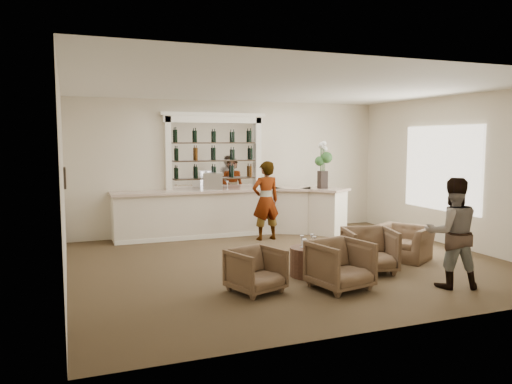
{
  "coord_description": "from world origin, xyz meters",
  "views": [
    {
      "loc": [
        -3.94,
        -8.49,
        2.34
      ],
      "look_at": [
        -0.36,
        0.9,
        1.28
      ],
      "focal_mm": 35.0,
      "sensor_mm": 36.0,
      "label": 1
    }
  ],
  "objects_px": {
    "armchair_left": "(256,270)",
    "armchair_right": "(370,250)",
    "bar_counter": "(233,212)",
    "armchair_center": "(340,265)",
    "sommelier": "(266,201)",
    "espresso_machine": "(213,181)",
    "cocktail_table": "(309,262)",
    "flower_vase": "(323,162)",
    "armchair_far": "(404,243)",
    "guest": "(452,233)"
  },
  "relations": [
    {
      "from": "armchair_left",
      "to": "armchair_right",
      "type": "bearing_deg",
      "value": -9.52
    },
    {
      "from": "bar_counter",
      "to": "armchair_center",
      "type": "bearing_deg",
      "value": -87.77
    },
    {
      "from": "sommelier",
      "to": "espresso_machine",
      "type": "xyz_separation_m",
      "value": [
        -1.04,
        0.83,
        0.42
      ]
    },
    {
      "from": "armchair_right",
      "to": "armchair_left",
      "type": "bearing_deg",
      "value": -156.09
    },
    {
      "from": "cocktail_table",
      "to": "flower_vase",
      "type": "height_order",
      "value": "flower_vase"
    },
    {
      "from": "cocktail_table",
      "to": "armchair_center",
      "type": "bearing_deg",
      "value": -82.23
    },
    {
      "from": "armchair_right",
      "to": "flower_vase",
      "type": "bearing_deg",
      "value": 89.38
    },
    {
      "from": "armchair_far",
      "to": "guest",
      "type": "bearing_deg",
      "value": -46.22
    },
    {
      "from": "guest",
      "to": "armchair_center",
      "type": "relative_size",
      "value": 2.06
    },
    {
      "from": "sommelier",
      "to": "guest",
      "type": "bearing_deg",
      "value": 102.94
    },
    {
      "from": "guest",
      "to": "armchair_center",
      "type": "distance_m",
      "value": 1.85
    },
    {
      "from": "guest",
      "to": "espresso_machine",
      "type": "distance_m",
      "value": 5.92
    },
    {
      "from": "cocktail_table",
      "to": "guest",
      "type": "xyz_separation_m",
      "value": [
        1.82,
        -1.39,
        0.63
      ]
    },
    {
      "from": "cocktail_table",
      "to": "armchair_far",
      "type": "bearing_deg",
      "value": 10.58
    },
    {
      "from": "armchair_center",
      "to": "guest",
      "type": "bearing_deg",
      "value": -28.98
    },
    {
      "from": "espresso_machine",
      "to": "armchair_center",
      "type": "bearing_deg",
      "value": -64.6
    },
    {
      "from": "armchair_center",
      "to": "espresso_machine",
      "type": "xyz_separation_m",
      "value": [
        -0.67,
        4.87,
        0.96
      ]
    },
    {
      "from": "flower_vase",
      "to": "bar_counter",
      "type": "bearing_deg",
      "value": 163.66
    },
    {
      "from": "bar_counter",
      "to": "armchair_center",
      "type": "height_order",
      "value": "bar_counter"
    },
    {
      "from": "guest",
      "to": "espresso_machine",
      "type": "relative_size",
      "value": 3.81
    },
    {
      "from": "cocktail_table",
      "to": "sommelier",
      "type": "xyz_separation_m",
      "value": [
        0.48,
        3.17,
        0.67
      ]
    },
    {
      "from": "sommelier",
      "to": "espresso_machine",
      "type": "height_order",
      "value": "sommelier"
    },
    {
      "from": "sommelier",
      "to": "armchair_far",
      "type": "xyz_separation_m",
      "value": [
        1.82,
        -2.74,
        -0.6
      ]
    },
    {
      "from": "bar_counter",
      "to": "flower_vase",
      "type": "bearing_deg",
      "value": -16.34
    },
    {
      "from": "bar_counter",
      "to": "cocktail_table",
      "type": "height_order",
      "value": "bar_counter"
    },
    {
      "from": "bar_counter",
      "to": "cocktail_table",
      "type": "bearing_deg",
      "value": -88.98
    },
    {
      "from": "guest",
      "to": "armchair_right",
      "type": "relative_size",
      "value": 2.03
    },
    {
      "from": "guest",
      "to": "armchair_right",
      "type": "distance_m",
      "value": 1.5
    },
    {
      "from": "armchair_left",
      "to": "armchair_center",
      "type": "bearing_deg",
      "value": -32.95
    },
    {
      "from": "cocktail_table",
      "to": "armchair_left",
      "type": "xyz_separation_m",
      "value": [
        -1.18,
        -0.54,
        0.09
      ]
    },
    {
      "from": "guest",
      "to": "flower_vase",
      "type": "relative_size",
      "value": 1.52
    },
    {
      "from": "guest",
      "to": "armchair_center",
      "type": "bearing_deg",
      "value": 4.05
    },
    {
      "from": "espresso_machine",
      "to": "flower_vase",
      "type": "relative_size",
      "value": 0.4
    },
    {
      "from": "bar_counter",
      "to": "flower_vase",
      "type": "relative_size",
      "value": 4.96
    },
    {
      "from": "sommelier",
      "to": "armchair_far",
      "type": "height_order",
      "value": "sommelier"
    },
    {
      "from": "bar_counter",
      "to": "armchair_left",
      "type": "relative_size",
      "value": 7.63
    },
    {
      "from": "guest",
      "to": "armchair_left",
      "type": "relative_size",
      "value": 2.34
    },
    {
      "from": "bar_counter",
      "to": "armchair_center",
      "type": "relative_size",
      "value": 6.72
    },
    {
      "from": "armchair_far",
      "to": "flower_vase",
      "type": "distance_m",
      "value": 3.26
    },
    {
      "from": "armchair_left",
      "to": "espresso_machine",
      "type": "bearing_deg",
      "value": 63.08
    },
    {
      "from": "armchair_left",
      "to": "armchair_center",
      "type": "distance_m",
      "value": 1.34
    },
    {
      "from": "sommelier",
      "to": "armchair_far",
      "type": "distance_m",
      "value": 3.34
    },
    {
      "from": "armchair_far",
      "to": "espresso_machine",
      "type": "relative_size",
      "value": 2.19
    },
    {
      "from": "armchair_far",
      "to": "flower_vase",
      "type": "xyz_separation_m",
      "value": [
        -0.24,
        2.9,
        1.46
      ]
    },
    {
      "from": "cocktail_table",
      "to": "espresso_machine",
      "type": "xyz_separation_m",
      "value": [
        -0.56,
        4.01,
        1.09
      ]
    },
    {
      "from": "cocktail_table",
      "to": "armchair_far",
      "type": "xyz_separation_m",
      "value": [
        2.3,
        0.43,
        0.08
      ]
    },
    {
      "from": "espresso_machine",
      "to": "guest",
      "type": "bearing_deg",
      "value": -48.77
    },
    {
      "from": "armchair_left",
      "to": "guest",
      "type": "bearing_deg",
      "value": -35.0
    },
    {
      "from": "armchair_right",
      "to": "flower_vase",
      "type": "relative_size",
      "value": 0.75
    },
    {
      "from": "armchair_far",
      "to": "espresso_machine",
      "type": "bearing_deg",
      "value": -172.79
    }
  ]
}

